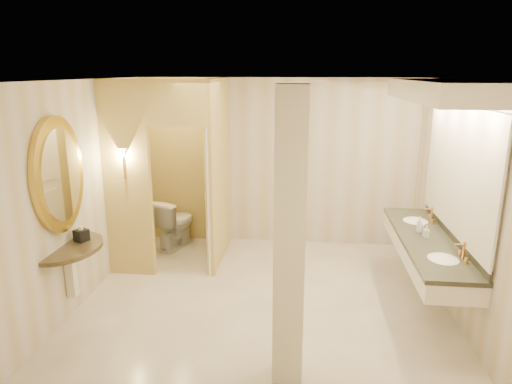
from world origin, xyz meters
TOP-DOWN VIEW (x-y plane):
  - floor at (0.00, 0.00)m, footprint 4.50×4.50m
  - ceiling at (0.00, 0.00)m, footprint 4.50×4.50m
  - wall_back at (0.00, 2.00)m, footprint 4.50×0.02m
  - wall_front at (0.00, -2.00)m, footprint 4.50×0.02m
  - wall_left at (-2.25, 0.00)m, footprint 0.02×4.00m
  - wall_right at (2.25, 0.00)m, footprint 0.02×4.00m
  - toilet_closet at (-1.11, 0.97)m, footprint 1.50×1.55m
  - wall_sconce at (-1.93, 0.43)m, footprint 0.14×0.14m
  - vanity at (1.98, 0.00)m, footprint 0.75×2.55m
  - console_shelf at (-2.21, -0.70)m, footprint 1.00×1.00m
  - pillar at (0.35, -1.54)m, footprint 0.27×0.27m
  - tissue_box at (-2.10, -0.54)m, footprint 0.18×0.18m
  - toilet at (-1.61, 1.55)m, footprint 0.70×0.91m
  - soap_bottle_a at (1.93, 0.01)m, footprint 0.07×0.07m
  - soap_bottle_b at (1.94, 0.32)m, footprint 0.10×0.10m
  - soap_bottle_c at (1.89, 0.18)m, footprint 0.10×0.10m

SIDE VIEW (x-z plane):
  - floor at x=0.00m, z-range 0.00..0.00m
  - toilet at x=-1.61m, z-range 0.00..0.82m
  - soap_bottle_b at x=1.94m, z-range 0.88..0.98m
  - tissue_box at x=-2.10m, z-range 0.88..1.01m
  - soap_bottle_a at x=1.93m, z-range 0.88..1.02m
  - soap_bottle_c at x=1.89m, z-range 0.88..1.07m
  - console_shelf at x=-2.21m, z-range 0.37..2.32m
  - wall_back at x=0.00m, z-range 0.00..2.70m
  - wall_front at x=0.00m, z-range 0.00..2.70m
  - wall_left at x=-2.25m, z-range 0.00..2.70m
  - wall_right at x=2.25m, z-range 0.00..2.70m
  - pillar at x=0.35m, z-range 0.00..2.70m
  - toilet_closet at x=-1.11m, z-range 0.04..2.74m
  - vanity at x=1.98m, z-range 0.58..2.67m
  - wall_sconce at x=-1.93m, z-range 1.52..1.94m
  - ceiling at x=0.00m, z-range 2.70..2.70m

